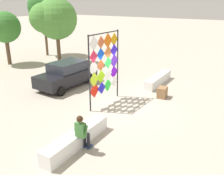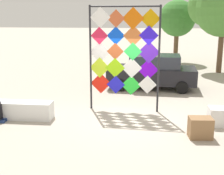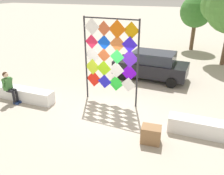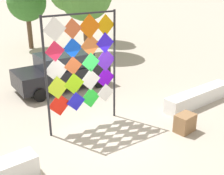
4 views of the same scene
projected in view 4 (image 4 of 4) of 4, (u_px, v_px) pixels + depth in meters
ground at (106, 134)px, 8.88m from camera, size 120.00×120.00×0.00m
plaza_ledge_right at (198, 97)px, 10.82m from camera, size 3.25×0.55×0.56m
kite_display_rack at (82, 64)px, 8.64m from camera, size 2.41×0.21×3.60m
parked_car at (62, 71)px, 12.22m from camera, size 4.00×2.07×1.52m
cardboard_box_large at (185, 123)px, 8.91m from camera, size 0.65×0.49×0.58m
tree_broadleaf at (28, 2)px, 17.97m from camera, size 2.44×2.44×4.20m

